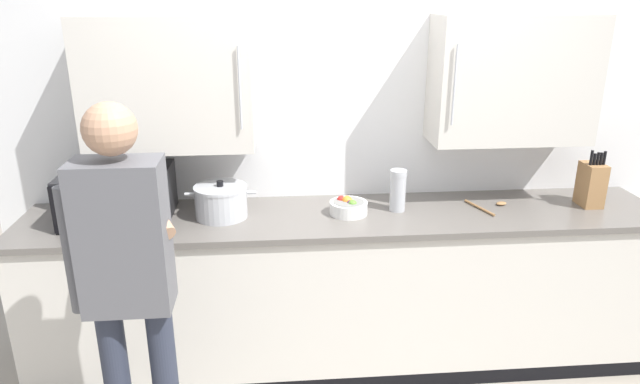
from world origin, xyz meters
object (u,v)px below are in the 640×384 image
wooden_spoon (490,206)px  stock_pot (221,201)px  knife_block (591,184)px  thermos_flask (398,190)px  person_figure (127,275)px  microwave_oven (113,195)px  fruit_bowl (348,207)px

wooden_spoon → stock_pot: size_ratio=0.64×
knife_block → thermos_flask: bearing=179.2°
stock_pot → person_figure: bearing=-110.0°
microwave_oven → stock_pot: (0.57, -0.02, -0.05)m
stock_pot → person_figure: 0.89m
microwave_oven → stock_pot: size_ratio=1.44×
fruit_bowl → knife_block: bearing=0.6°
microwave_oven → wooden_spoon: bearing=-0.1°
thermos_flask → knife_block: bearing=-0.8°
wooden_spoon → knife_block: size_ratio=0.73×
microwave_oven → thermos_flask: size_ratio=2.34×
knife_block → fruit_bowl: (-1.40, -0.01, -0.09)m
thermos_flask → fruit_bowl: size_ratio=1.13×
microwave_oven → person_figure: 0.90m
knife_block → fruit_bowl: 1.40m
fruit_bowl → stock_pot: size_ratio=0.55×
person_figure → microwave_oven: bearing=107.1°
knife_block → wooden_spoon: bearing=178.3°
fruit_bowl → person_figure: person_figure is taller
microwave_oven → thermos_flask: bearing=-0.3°
wooden_spoon → fruit_bowl: (-0.82, -0.03, 0.03)m
person_figure → stock_pot: bearing=70.0°
microwave_oven → knife_block: bearing=-0.5°
knife_block → fruit_bowl: size_ratio=1.60×
microwave_oven → wooden_spoon: 2.09m
stock_pot → knife_block: bearing=-0.1°
stock_pot → person_figure: (-0.31, -0.84, 0.01)m
fruit_bowl → person_figure: bearing=-140.6°
microwave_oven → knife_block: knife_block is taller
wooden_spoon → thermos_flask: (-0.54, -0.00, 0.11)m
wooden_spoon → thermos_flask: size_ratio=1.04×
wooden_spoon → knife_block: bearing=-1.7°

